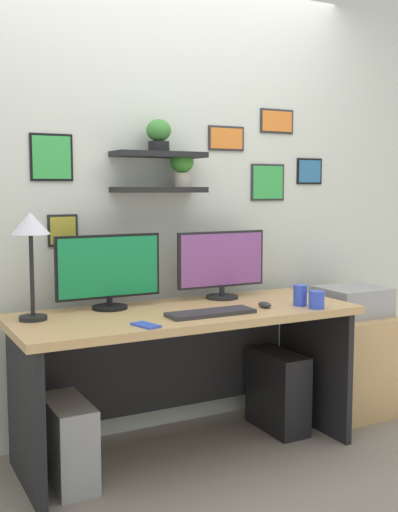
# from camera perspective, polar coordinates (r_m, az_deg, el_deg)

# --- Properties ---
(ground_plane) EXTENTS (8.00, 8.00, 0.00)m
(ground_plane) POSITION_cam_1_polar(r_m,az_deg,el_deg) (3.41, -1.15, -17.37)
(ground_plane) COLOR gray
(back_wall_assembly) EXTENTS (4.40, 0.24, 2.70)m
(back_wall_assembly) POSITION_cam_1_polar(r_m,az_deg,el_deg) (3.52, -4.35, 6.03)
(back_wall_assembly) COLOR silver
(back_wall_assembly) RESTS_ON ground
(desk) EXTENTS (1.74, 0.68, 0.75)m
(desk) POSITION_cam_1_polar(r_m,az_deg,el_deg) (3.28, -1.62, -8.27)
(desk) COLOR tan
(desk) RESTS_ON ground
(monitor_left) EXTENTS (0.55, 0.18, 0.38)m
(monitor_left) POSITION_cam_1_polar(r_m,az_deg,el_deg) (3.22, -8.15, -1.32)
(monitor_left) COLOR black
(monitor_left) RESTS_ON desk
(monitor_right) EXTENTS (0.53, 0.18, 0.37)m
(monitor_right) POSITION_cam_1_polar(r_m,az_deg,el_deg) (3.50, 2.03, -0.67)
(monitor_right) COLOR black
(monitor_right) RESTS_ON desk
(keyboard) EXTENTS (0.44, 0.14, 0.02)m
(keyboard) POSITION_cam_1_polar(r_m,az_deg,el_deg) (3.07, 1.07, -5.15)
(keyboard) COLOR #2D2D33
(keyboard) RESTS_ON desk
(computer_mouse) EXTENTS (0.06, 0.09, 0.03)m
(computer_mouse) POSITION_cam_1_polar(r_m,az_deg,el_deg) (3.27, 5.95, -4.39)
(computer_mouse) COLOR #2D2D33
(computer_mouse) RESTS_ON desk
(desk_lamp) EXTENTS (0.18, 0.18, 0.50)m
(desk_lamp) POSITION_cam_1_polar(r_m,az_deg,el_deg) (3.00, -14.95, 1.94)
(desk_lamp) COLOR black
(desk_lamp) RESTS_ON desk
(cell_phone) EXTENTS (0.10, 0.15, 0.01)m
(cell_phone) POSITION_cam_1_polar(r_m,az_deg,el_deg) (2.83, -4.82, -6.25)
(cell_phone) COLOR blue
(cell_phone) RESTS_ON desk
(coffee_mug) EXTENTS (0.08, 0.08, 0.09)m
(coffee_mug) POSITION_cam_1_polar(r_m,az_deg,el_deg) (3.28, 10.56, -3.90)
(coffee_mug) COLOR blue
(coffee_mug) RESTS_ON desk
(water_cup) EXTENTS (0.07, 0.07, 0.11)m
(water_cup) POSITION_cam_1_polar(r_m,az_deg,el_deg) (3.34, 9.11, -3.52)
(water_cup) COLOR blue
(water_cup) RESTS_ON desk
(drawer_cabinet) EXTENTS (0.44, 0.50, 0.59)m
(drawer_cabinet) POSITION_cam_1_polar(r_m,az_deg,el_deg) (4.02, 13.51, -9.35)
(drawer_cabinet) COLOR tan
(drawer_cabinet) RESTS_ON ground
(printer) EXTENTS (0.38, 0.34, 0.17)m
(printer) POSITION_cam_1_polar(r_m,az_deg,el_deg) (3.94, 13.65, -3.98)
(printer) COLOR #9E9EA3
(printer) RESTS_ON drawer_cabinet
(computer_tower_left) EXTENTS (0.18, 0.40, 0.39)m
(computer_tower_left) POSITION_cam_1_polar(r_m,az_deg,el_deg) (3.10, -11.73, -16.12)
(computer_tower_left) COLOR #99999E
(computer_tower_left) RESTS_ON ground
(computer_tower_right) EXTENTS (0.18, 0.40, 0.44)m
(computer_tower_right) POSITION_cam_1_polar(r_m,az_deg,el_deg) (3.67, 7.10, -11.98)
(computer_tower_right) COLOR black
(computer_tower_right) RESTS_ON ground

